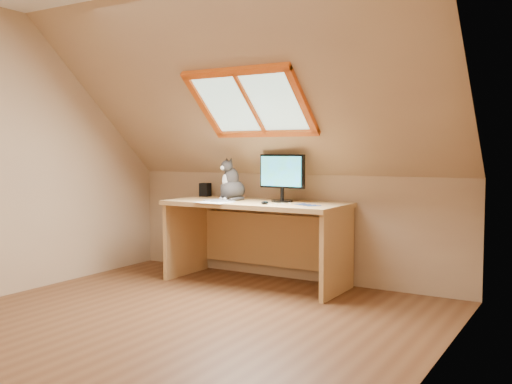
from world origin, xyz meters
The scene contains 10 objects.
ground centered at (0.00, 0.00, 0.00)m, with size 3.50×3.50×0.00m, color brown.
room_shell centered at (0.00, -0.09, 1.43)m, with size 3.52×3.52×2.41m.
desk centered at (-0.15, 1.45, 0.53)m, with size 1.67×0.73×0.76m.
monitor centered at (0.07, 1.46, 1.01)m, with size 0.47×0.20×0.43m.
cat centered at (-0.44, 1.41, 0.90)m, with size 0.31×0.33×0.41m.
desk_speaker centered at (-0.90, 1.63, 0.83)m, with size 0.09×0.09×0.14m, color black.
graphics_tablet centered at (-0.45, 1.22, 0.77)m, with size 0.25×0.18×0.01m, color #B2B2B7.
mouse centered at (0.06, 1.18, 0.77)m, with size 0.05×0.09×0.03m, color black.
papers centered at (-0.33, 1.12, 0.76)m, with size 0.33×0.27×0.00m.
cables centered at (0.32, 1.26, 0.76)m, with size 0.51×0.26×0.01m.
Camera 1 is at (2.50, -3.06, 1.21)m, focal length 40.00 mm.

